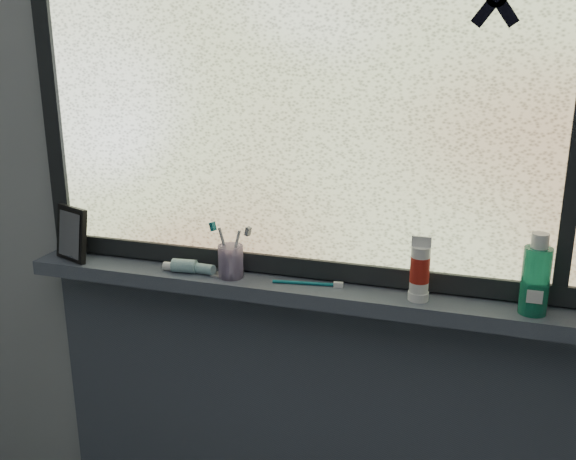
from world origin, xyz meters
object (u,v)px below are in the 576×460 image
(vanity_mirror, at_px, (72,234))
(mouthwash_bottle, at_px, (536,274))
(toothbrush_cup, at_px, (231,261))
(cream_tube, at_px, (420,266))

(vanity_mirror, height_order, mouthwash_bottle, mouthwash_bottle)
(vanity_mirror, relative_size, toothbrush_cup, 1.76)
(vanity_mirror, xyz_separation_m, cream_tube, (0.98, 0.00, 0.01))
(mouthwash_bottle, bearing_deg, cream_tube, -179.79)
(vanity_mirror, bearing_deg, toothbrush_cup, 22.18)
(toothbrush_cup, distance_m, mouthwash_bottle, 0.76)
(vanity_mirror, distance_m, toothbrush_cup, 0.49)
(mouthwash_bottle, bearing_deg, toothbrush_cup, 179.77)
(vanity_mirror, xyz_separation_m, mouthwash_bottle, (1.25, 0.00, 0.02))
(vanity_mirror, xyz_separation_m, toothbrush_cup, (0.49, 0.01, -0.03))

